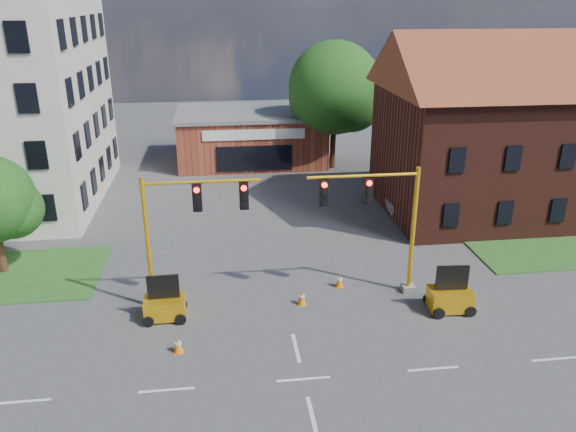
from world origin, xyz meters
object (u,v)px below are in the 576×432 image
at_px(signal_mast_east, 379,217).
at_px(trailer_west, 165,306).
at_px(pickup_white, 423,204).
at_px(signal_mast_west, 185,226).
at_px(trailer_east, 450,297).

xyz_separation_m(signal_mast_east, trailer_west, (-9.75, -1.04, -3.29)).
distance_m(signal_mast_east, pickup_white, 11.93).
relative_size(signal_mast_west, trailer_east, 2.93).
bearing_deg(pickup_white, trailer_east, 168.52).
distance_m(signal_mast_west, trailer_east, 12.22).
relative_size(trailer_west, trailer_east, 0.95).
bearing_deg(trailer_east, pickup_white, 79.92).
xyz_separation_m(trailer_west, pickup_white, (15.65, 10.88, 0.04)).
xyz_separation_m(signal_mast_west, pickup_white, (14.62, 9.84, -3.26)).
relative_size(signal_mast_west, pickup_white, 1.30).
height_order(signal_mast_west, pickup_white, signal_mast_west).
height_order(trailer_west, pickup_white, trailer_west).
distance_m(signal_mast_west, pickup_white, 17.92).
distance_m(signal_mast_east, trailer_east, 4.77).
distance_m(signal_mast_west, trailer_west, 3.61).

